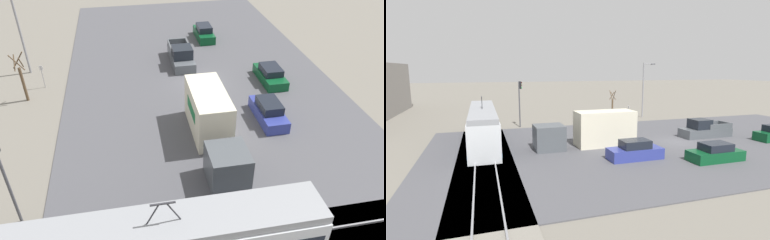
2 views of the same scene
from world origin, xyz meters
The scene contains 12 objects.
ground_plane centered at (0.00, 0.00, 0.00)m, with size 320.00×320.00×0.00m, color slate.
road_surface centered at (0.00, 0.00, 0.04)m, with size 23.84×47.53×0.08m.
rail_bed centered at (0.00, 18.61, 0.05)m, with size 69.77×4.40×0.22m.
light_rail_tram centered at (5.54, 18.61, 1.76)m, with size 14.88×2.58×4.59m.
box_truck centered at (1.00, 8.90, 1.60)m, with size 2.48×9.52×3.29m.
pickup_truck centered at (1.05, -4.06, 0.81)m, with size 2.02×5.51×1.95m.
sedan_car_0 centered at (-6.29, 1.16, 0.67)m, with size 1.86×4.37×1.43m.
sedan_car_2 centered at (-3.93, 7.03, 0.73)m, with size 1.77×4.44×1.57m.
traffic_light_pole centered at (13.07, 14.03, 3.72)m, with size 0.28×0.47×5.80m.
street_tree centered at (14.92, 0.47, 1.95)m, with size 1.02×0.85×4.28m.
street_lamp_near_crossing centered at (15.53, -5.05, 4.75)m, with size 0.36×1.95×8.25m.
no_parking_sign centered at (13.77, -1.56, 1.30)m, with size 0.32×0.08×2.11m.
Camera 2 is at (-24.80, 18.63, 7.21)m, focal length 28.00 mm.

